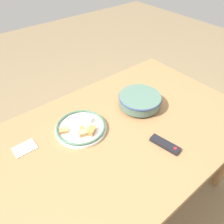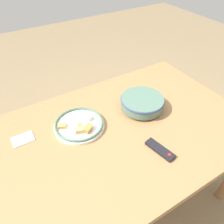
% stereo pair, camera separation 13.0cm
% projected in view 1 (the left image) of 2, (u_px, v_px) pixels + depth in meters
% --- Properties ---
extents(ground_plane, '(8.00, 8.00, 0.00)m').
position_uv_depth(ground_plane, '(121.00, 194.00, 1.75)').
color(ground_plane, '#7F6B4C').
extents(dining_table, '(1.49, 0.98, 0.75)m').
position_uv_depth(dining_table, '(124.00, 137.00, 1.31)').
color(dining_table, olive).
rests_on(dining_table, ground_plane).
extents(noodle_bowl, '(0.27, 0.27, 0.08)m').
position_uv_depth(noodle_bowl, '(140.00, 100.00, 1.38)').
color(noodle_bowl, '#4C6B5B').
rests_on(noodle_bowl, dining_table).
extents(food_plate, '(0.29, 0.29, 0.05)m').
position_uv_depth(food_plate, '(81.00, 128.00, 1.23)').
color(food_plate, white).
rests_on(food_plate, dining_table).
extents(tv_remote, '(0.08, 0.17, 0.02)m').
position_uv_depth(tv_remote, '(165.00, 144.00, 1.15)').
color(tv_remote, black).
rests_on(tv_remote, dining_table).
extents(folded_napkin, '(0.11, 0.08, 0.01)m').
position_uv_depth(folded_napkin, '(25.00, 148.00, 1.14)').
color(folded_napkin, white).
rests_on(folded_napkin, dining_table).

